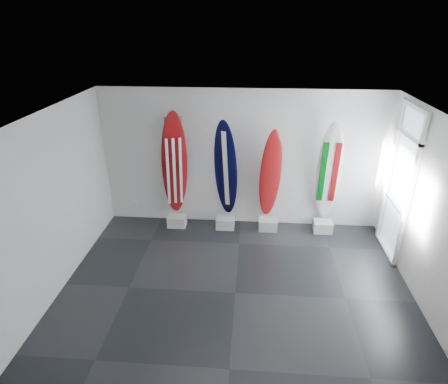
# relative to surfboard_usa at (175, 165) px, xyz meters

# --- Properties ---
(floor) EXTENTS (6.00, 6.00, 0.00)m
(floor) POSITION_rel_surfboard_usa_xyz_m (1.42, -2.28, -1.43)
(floor) COLOR black
(floor) RESTS_ON ground
(ceiling) EXTENTS (6.00, 6.00, 0.00)m
(ceiling) POSITION_rel_surfboard_usa_xyz_m (1.42, -2.28, 1.57)
(ceiling) COLOR white
(ceiling) RESTS_ON wall_back
(wall_back) EXTENTS (6.00, 0.00, 6.00)m
(wall_back) POSITION_rel_surfboard_usa_xyz_m (1.42, 0.22, 0.07)
(wall_back) COLOR silver
(wall_back) RESTS_ON ground
(wall_front) EXTENTS (6.00, 0.00, 6.00)m
(wall_front) POSITION_rel_surfboard_usa_xyz_m (1.42, -4.78, 0.07)
(wall_front) COLOR silver
(wall_front) RESTS_ON ground
(wall_left) EXTENTS (0.00, 5.00, 5.00)m
(wall_left) POSITION_rel_surfboard_usa_xyz_m (-1.58, -2.28, 0.07)
(wall_left) COLOR silver
(wall_left) RESTS_ON ground
(wall_right) EXTENTS (0.00, 5.00, 5.00)m
(wall_right) POSITION_rel_surfboard_usa_xyz_m (4.42, -2.28, 0.07)
(wall_right) COLOR silver
(wall_right) RESTS_ON ground
(display_block_usa) EXTENTS (0.40, 0.30, 0.24)m
(display_block_usa) POSITION_rel_surfboard_usa_xyz_m (0.00, -0.10, -1.31)
(display_block_usa) COLOR silver
(display_block_usa) RESTS_ON floor
(surfboard_usa) EXTENTS (0.65, 0.56, 2.40)m
(surfboard_usa) POSITION_rel_surfboard_usa_xyz_m (0.00, 0.00, 0.00)
(surfboard_usa) COLOR maroon
(surfboard_usa) RESTS_ON display_block_usa
(display_block_navy) EXTENTS (0.40, 0.30, 0.24)m
(display_block_navy) POSITION_rel_surfboard_usa_xyz_m (1.09, -0.10, -1.31)
(display_block_navy) COLOR silver
(display_block_navy) RESTS_ON floor
(surfboard_navy) EXTENTS (0.60, 0.53, 2.23)m
(surfboard_navy) POSITION_rel_surfboard_usa_xyz_m (1.09, 0.00, -0.08)
(surfboard_navy) COLOR black
(surfboard_navy) RESTS_ON display_block_navy
(display_block_swiss) EXTENTS (0.40, 0.30, 0.24)m
(display_block_swiss) POSITION_rel_surfboard_usa_xyz_m (2.03, -0.10, -1.31)
(display_block_swiss) COLOR silver
(display_block_swiss) RESTS_ON floor
(surfboard_swiss) EXTENTS (0.55, 0.47, 2.06)m
(surfboard_swiss) POSITION_rel_surfboard_usa_xyz_m (2.03, 0.00, -0.17)
(surfboard_swiss) COLOR maroon
(surfboard_swiss) RESTS_ON display_block_swiss
(display_block_italy) EXTENTS (0.40, 0.30, 0.24)m
(display_block_italy) POSITION_rel_surfboard_usa_xyz_m (3.22, -0.10, -1.31)
(display_block_italy) COLOR silver
(display_block_italy) RESTS_ON floor
(surfboard_italy) EXTENTS (0.54, 0.43, 2.24)m
(surfboard_italy) POSITION_rel_surfboard_usa_xyz_m (3.22, 0.00, -0.08)
(surfboard_italy) COLOR white
(surfboard_italy) RESTS_ON display_block_italy
(wall_outlet) EXTENTS (0.09, 0.02, 0.13)m
(wall_outlet) POSITION_rel_surfboard_usa_xyz_m (-1.03, 0.20, -1.08)
(wall_outlet) COLOR silver
(wall_outlet) RESTS_ON wall_back
(glass_door) EXTENTS (0.12, 1.16, 2.85)m
(glass_door) POSITION_rel_surfboard_usa_xyz_m (4.39, -0.73, -0.01)
(glass_door) COLOR white
(glass_door) RESTS_ON floor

